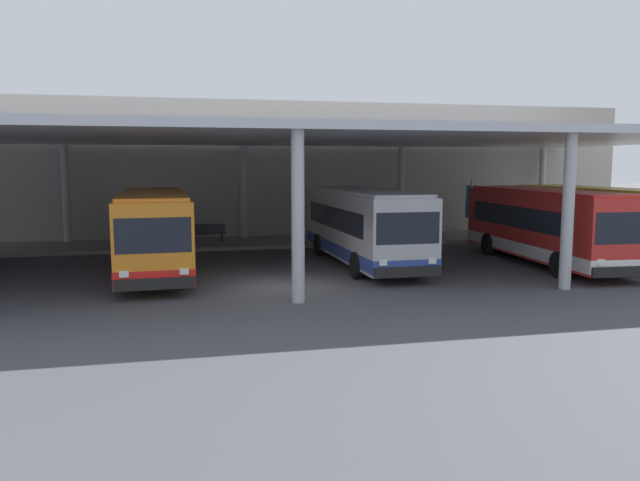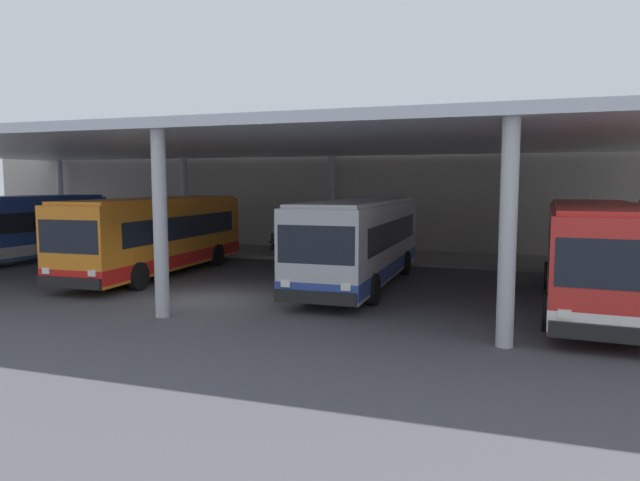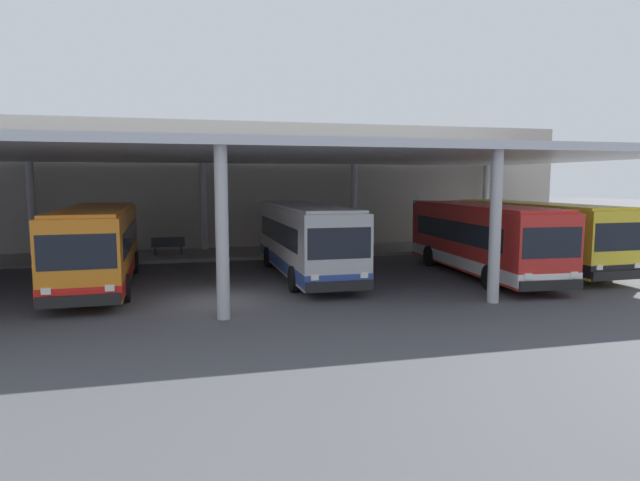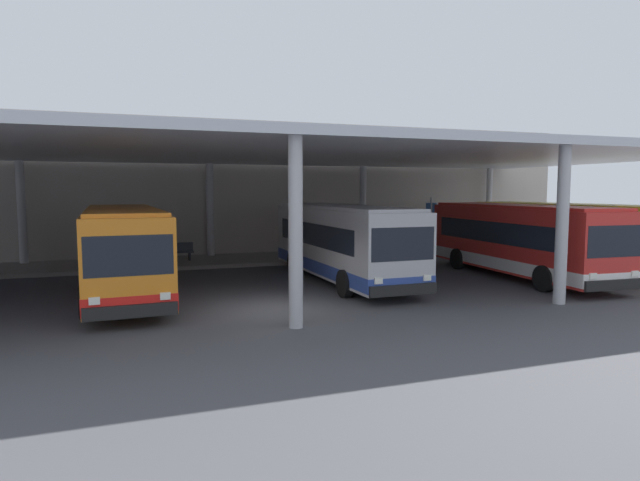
{
  "view_description": "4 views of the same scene",
  "coord_description": "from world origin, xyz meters",
  "px_view_note": "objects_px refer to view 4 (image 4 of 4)",
  "views": [
    {
      "loc": [
        -3.5,
        -20.74,
        4.21
      ],
      "look_at": [
        1.75,
        2.15,
        1.31
      ],
      "focal_mm": 34.52,
      "sensor_mm": 36.0,
      "label": 1
    },
    {
      "loc": [
        9.3,
        -16.05,
        3.79
      ],
      "look_at": [
        2.12,
        5.22,
        1.51
      ],
      "focal_mm": 31.81,
      "sensor_mm": 36.0,
      "label": 2
    },
    {
      "loc": [
        -1.03,
        -18.82,
        4.2
      ],
      "look_at": [
        4.22,
        2.19,
        1.8
      ],
      "focal_mm": 30.12,
      "sensor_mm": 36.0,
      "label": 3
    },
    {
      "loc": [
        -4.3,
        -16.43,
        3.8
      ],
      "look_at": [
        2.98,
        3.82,
        1.77
      ],
      "focal_mm": 30.03,
      "sensor_mm": 36.0,
      "label": 4
    }
  ],
  "objects_px": {
    "bus_middle_bay": "(342,242)",
    "banner_sign": "(431,221)",
    "bus_far_bay": "(518,240)",
    "trash_bin": "(91,254)",
    "bus_second_bay": "(123,250)",
    "bench_waiting": "(175,251)",
    "bus_departing": "(561,235)"
  },
  "relations": [
    {
      "from": "bus_second_bay",
      "to": "bus_departing",
      "type": "height_order",
      "value": "same"
    },
    {
      "from": "bench_waiting",
      "to": "bus_middle_bay",
      "type": "bearing_deg",
      "value": -51.52
    },
    {
      "from": "bus_far_bay",
      "to": "bus_second_bay",
      "type": "bearing_deg",
      "value": 175.24
    },
    {
      "from": "bus_middle_bay",
      "to": "bus_departing",
      "type": "bearing_deg",
      "value": -2.72
    },
    {
      "from": "bus_far_bay",
      "to": "bus_departing",
      "type": "bearing_deg",
      "value": 17.67
    },
    {
      "from": "bus_far_bay",
      "to": "trash_bin",
      "type": "bearing_deg",
      "value": 152.03
    },
    {
      "from": "bus_departing",
      "to": "bus_middle_bay",
      "type": "bearing_deg",
      "value": 177.28
    },
    {
      "from": "bus_second_bay",
      "to": "bench_waiting",
      "type": "distance_m",
      "value": 8.39
    },
    {
      "from": "bench_waiting",
      "to": "trash_bin",
      "type": "distance_m",
      "value": 3.99
    },
    {
      "from": "bus_far_bay",
      "to": "banner_sign",
      "type": "distance_m",
      "value": 8.48
    },
    {
      "from": "trash_bin",
      "to": "bus_far_bay",
      "type": "bearing_deg",
      "value": -27.97
    },
    {
      "from": "bus_middle_bay",
      "to": "bus_far_bay",
      "type": "xyz_separation_m",
      "value": [
        7.64,
        -1.64,
        0.0
      ]
    },
    {
      "from": "bus_far_bay",
      "to": "banner_sign",
      "type": "bearing_deg",
      "value": 84.62
    },
    {
      "from": "bench_waiting",
      "to": "trash_bin",
      "type": "bearing_deg",
      "value": 178.49
    },
    {
      "from": "bus_far_bay",
      "to": "bench_waiting",
      "type": "bearing_deg",
      "value": 145.87
    },
    {
      "from": "banner_sign",
      "to": "bus_middle_bay",
      "type": "bearing_deg",
      "value": -141.1
    },
    {
      "from": "bench_waiting",
      "to": "banner_sign",
      "type": "relative_size",
      "value": 0.56
    },
    {
      "from": "trash_bin",
      "to": "banner_sign",
      "type": "xyz_separation_m",
      "value": [
        18.54,
        -0.98,
        1.3
      ]
    },
    {
      "from": "bus_second_bay",
      "to": "trash_bin",
      "type": "xyz_separation_m",
      "value": [
        -1.55,
        8.07,
        -0.98
      ]
    },
    {
      "from": "bus_second_bay",
      "to": "bus_far_bay",
      "type": "height_order",
      "value": "same"
    },
    {
      "from": "trash_bin",
      "to": "bus_second_bay",
      "type": "bearing_deg",
      "value": -79.14
    },
    {
      "from": "bus_middle_bay",
      "to": "trash_bin",
      "type": "relative_size",
      "value": 10.77
    },
    {
      "from": "bus_middle_bay",
      "to": "banner_sign",
      "type": "height_order",
      "value": "banner_sign"
    },
    {
      "from": "trash_bin",
      "to": "bus_middle_bay",
      "type": "bearing_deg",
      "value": -37.63
    },
    {
      "from": "bus_second_bay",
      "to": "trash_bin",
      "type": "height_order",
      "value": "bus_second_bay"
    },
    {
      "from": "bus_far_bay",
      "to": "trash_bin",
      "type": "distance_m",
      "value": 20.11
    },
    {
      "from": "bus_middle_bay",
      "to": "trash_bin",
      "type": "height_order",
      "value": "bus_middle_bay"
    },
    {
      "from": "bus_far_bay",
      "to": "bench_waiting",
      "type": "xyz_separation_m",
      "value": [
        -13.75,
        9.32,
        -0.99
      ]
    },
    {
      "from": "bus_departing",
      "to": "trash_bin",
      "type": "relative_size",
      "value": 10.78
    },
    {
      "from": "bus_middle_bay",
      "to": "banner_sign",
      "type": "relative_size",
      "value": 3.3
    },
    {
      "from": "bus_second_bay",
      "to": "banner_sign",
      "type": "relative_size",
      "value": 3.32
    },
    {
      "from": "bus_middle_bay",
      "to": "bus_departing",
      "type": "distance_m",
      "value": 11.13
    }
  ]
}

